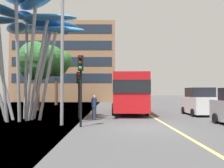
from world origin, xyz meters
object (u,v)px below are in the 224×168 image
car_parked_mid (200,102)px  pedestrian (94,107)px  leaf_sculpture (27,23)px  traffic_light_kerb_near (81,75)px  street_lamp (67,40)px  red_bus (129,91)px  traffic_light_kerb_far (79,85)px

car_parked_mid → pedestrian: 8.80m
leaf_sculpture → traffic_light_kerb_near: (3.98, -3.25, -3.69)m
car_parked_mid → pedestrian: (-8.16, -3.30, -0.20)m
street_lamp → pedestrian: size_ratio=4.56×
red_bus → street_lamp: 9.64m
red_bus → car_parked_mid: size_ratio=2.70×
traffic_light_kerb_far → street_lamp: 4.20m
traffic_light_kerb_near → street_lamp: street_lamp is taller
red_bus → traffic_light_kerb_near: size_ratio=2.76×
traffic_light_kerb_far → red_bus: bearing=51.4°
red_bus → traffic_light_kerb_near: traffic_light_kerb_near is taller
traffic_light_kerb_far → car_parked_mid: bearing=14.0°
traffic_light_kerb_far → pedestrian: traffic_light_kerb_far is taller
traffic_light_kerb_near → car_parked_mid: traffic_light_kerb_near is taller
street_lamp → leaf_sculpture: bearing=141.8°
leaf_sculpture → traffic_light_kerb_near: leaf_sculpture is taller
leaf_sculpture → traffic_light_kerb_near: 6.32m
traffic_light_kerb_far → pedestrian: size_ratio=1.96×
leaf_sculpture → car_parked_mid: bearing=14.6°
leaf_sculpture → traffic_light_kerb_near: size_ratio=2.30×
car_parked_mid → red_bus: bearing=155.2°
red_bus → car_parked_mid: (5.44, -2.52, -0.90)m
traffic_light_kerb_near → street_lamp: bearing=137.2°
traffic_light_kerb_far → street_lamp: bearing=-93.5°
red_bus → car_parked_mid: 6.06m
street_lamp → pedestrian: 4.83m
traffic_light_kerb_far → car_parked_mid: (9.29, 2.32, -1.33)m
traffic_light_kerb_near → pedestrian: (0.49, 3.24, -1.88)m
traffic_light_kerb_near → red_bus: bearing=70.5°
leaf_sculpture → traffic_light_kerb_far: 5.33m
car_parked_mid → street_lamp: 11.72m
red_bus → traffic_light_kerb_far: bearing=-128.6°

